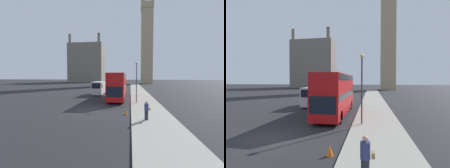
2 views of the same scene
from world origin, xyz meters
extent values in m
plane|color=black|center=(0.00, 0.00, 0.00)|extent=(300.00, 300.00, 0.00)
cube|color=gray|center=(6.98, 0.00, 0.07)|extent=(3.96, 120.00, 0.15)
cube|color=tan|center=(13.51, 64.92, 19.36)|extent=(5.73, 5.73, 38.71)
cube|color=slate|center=(-23.95, 81.78, 12.55)|extent=(22.10, 14.39, 25.10)
cylinder|color=slate|center=(-33.35, 75.66, 27.86)|extent=(1.73, 1.73, 5.52)
cylinder|color=slate|center=(-14.56, 75.66, 27.86)|extent=(1.73, 1.73, 5.52)
cube|color=#B71114|center=(2.76, 9.04, 1.51)|extent=(2.51, 11.50, 2.39)
cube|color=#B71114|center=(2.76, 9.04, 3.56)|extent=(2.51, 11.27, 1.71)
cube|color=black|center=(2.76, 9.04, 2.28)|extent=(2.55, 11.04, 0.55)
cube|color=black|center=(2.76, 9.04, 4.04)|extent=(2.55, 10.81, 0.55)
cube|color=black|center=(2.76, 3.27, 1.80)|extent=(2.21, 0.03, 1.43)
cylinder|color=black|center=(1.86, 5.01, 0.58)|extent=(0.70, 1.15, 1.15)
cylinder|color=black|center=(3.66, 5.01, 0.58)|extent=(0.70, 1.15, 1.15)
cylinder|color=black|center=(1.86, 13.06, 0.58)|extent=(0.70, 1.15, 1.15)
cylinder|color=black|center=(3.66, 13.06, 0.58)|extent=(0.70, 1.15, 1.15)
cube|color=silver|center=(-1.74, 14.43, 1.48)|extent=(2.01, 5.34, 2.57)
cube|color=black|center=(-1.74, 11.75, 2.04)|extent=(1.71, 0.02, 1.03)
cube|color=black|center=(-1.74, 12.69, 2.04)|extent=(2.04, 0.96, 0.82)
cylinder|color=black|center=(-2.49, 12.61, 0.35)|extent=(0.50, 0.69, 0.69)
cylinder|color=black|center=(-0.98, 12.61, 0.35)|extent=(0.50, 0.69, 0.69)
cylinder|color=black|center=(-2.49, 16.24, 0.35)|extent=(0.50, 0.69, 0.69)
cylinder|color=black|center=(-0.98, 16.24, 0.35)|extent=(0.50, 0.69, 0.69)
cylinder|color=navy|center=(6.30, -3.69, 1.25)|extent=(0.36, 0.36, 0.62)
sphere|color=tan|center=(6.30, -3.69, 1.67)|extent=(0.21, 0.21, 0.21)
cube|color=olive|center=(6.58, -3.69, 1.09)|extent=(0.12, 0.24, 0.20)
cylinder|color=#38383D|center=(5.77, 4.50, 2.87)|extent=(0.12, 0.12, 5.44)
sphere|color=beige|center=(5.77, 4.50, 5.77)|extent=(0.36, 0.36, 0.36)
cube|color=black|center=(-3.21, 29.14, 0.53)|extent=(1.77, 4.30, 0.75)
cube|color=black|center=(-3.21, 29.25, 1.19)|extent=(1.59, 2.06, 0.57)
cylinder|color=black|center=(-3.90, 27.77, 0.31)|extent=(0.39, 0.62, 0.62)
cylinder|color=black|center=(-2.52, 27.77, 0.31)|extent=(0.39, 0.62, 0.62)
cylinder|color=black|center=(-3.90, 30.51, 0.31)|extent=(0.39, 0.62, 0.62)
cylinder|color=black|center=(-2.52, 30.51, 0.31)|extent=(0.39, 0.62, 0.62)
cone|color=orange|center=(4.49, -1.58, 0.28)|extent=(0.36, 0.36, 0.55)
camera|label=1|loc=(4.88, -16.78, 3.94)|focal=24.00mm
camera|label=2|loc=(6.48, -9.96, 3.74)|focal=28.00mm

